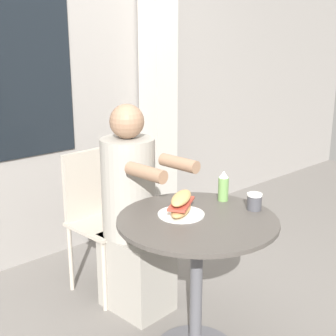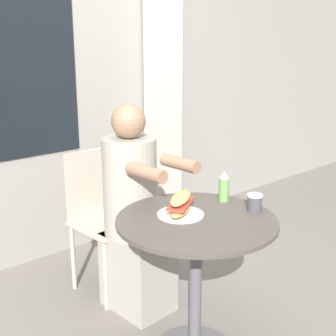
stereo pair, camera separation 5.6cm
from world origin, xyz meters
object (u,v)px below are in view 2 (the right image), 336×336
Objects in this scene: cafe_table at (196,256)px; seated_diner at (134,222)px; diner_chair at (100,207)px; drink_cup at (255,202)px; sandwich_on_plate at (181,206)px; condiment_bottle at (224,187)px.

seated_diner is (0.05, 0.54, -0.01)m from cafe_table.
diner_chair is 10.70× the size of drink_cup.
sandwich_on_plate is at bearing 148.88° from drink_cup.
drink_cup is 0.19m from condiment_bottle.
condiment_bottle reaches higher than diner_chair.
sandwich_on_plate is (-0.03, 0.08, 0.24)m from cafe_table.
seated_diner is 0.73m from drink_cup.
drink_cup is at bearing -20.63° from cafe_table.
seated_diner is at bearing 85.05° from cafe_table.
drink_cup is (0.31, -0.19, -0.01)m from sandwich_on_plate.
diner_chair is 0.85m from sandwich_on_plate.
seated_diner is at bearing 109.98° from drink_cup.
seated_diner reaches higher than drink_cup.
condiment_bottle is at bearing 93.36° from drink_cup.
cafe_table is 3.27× the size of sandwich_on_plate.
drink_cup is (0.24, -0.99, 0.25)m from diner_chair.
sandwich_on_plate is at bearing 77.39° from seated_diner.
seated_diner reaches higher than condiment_bottle.
condiment_bottle is (0.27, 0.08, 0.27)m from cafe_table.
cafe_table is 0.63× the size of seated_diner.
condiment_bottle is at bearing 16.72° from cafe_table.
diner_chair is 0.73× the size of seated_diner.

